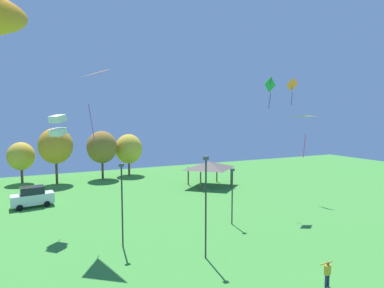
% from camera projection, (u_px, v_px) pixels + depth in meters
% --- Properties ---
extents(person_standing_near_foreground, '(0.52, 0.46, 1.59)m').
position_uv_depth(person_standing_near_foreground, '(327.00, 272.00, 17.41)').
color(person_standing_near_foreground, navy).
rests_on(person_standing_near_foreground, ground).
extents(kite_flying_2, '(2.78, 3.49, 4.27)m').
position_uv_depth(kite_flying_2, '(79.00, 93.00, 23.21)').
color(kite_flying_2, orange).
extents(kite_flying_3, '(1.47, 1.72, 2.08)m').
position_uv_depth(kite_flying_3, '(308.00, 126.00, 18.58)').
color(kite_flying_3, yellow).
extents(kite_flying_7, '(1.56, 1.56, 4.26)m').
position_uv_depth(kite_flying_7, '(58.00, 125.00, 26.15)').
color(kite_flying_7, white).
extents(kite_flying_8, '(1.67, 0.31, 3.37)m').
position_uv_depth(kite_flying_8, '(270.00, 86.00, 31.96)').
color(kite_flying_8, green).
extents(kite_flying_9, '(0.56, 1.75, 3.53)m').
position_uv_depth(kite_flying_9, '(292.00, 86.00, 37.65)').
color(kite_flying_9, orange).
extents(parked_car_second_from_left, '(4.50, 2.40, 2.28)m').
position_uv_depth(parked_car_second_from_left, '(33.00, 197.00, 33.29)').
color(parked_car_second_from_left, silver).
rests_on(parked_car_second_from_left, ground).
extents(park_pavilion, '(6.30, 5.31, 3.60)m').
position_uv_depth(park_pavilion, '(209.00, 165.00, 43.40)').
color(park_pavilion, brown).
rests_on(park_pavilion, ground).
extents(light_post_0, '(0.36, 0.20, 5.25)m').
position_uv_depth(light_post_0, '(232.00, 192.00, 27.63)').
color(light_post_0, '#2D2D33').
rests_on(light_post_0, ground).
extents(light_post_1, '(0.36, 0.20, 6.45)m').
position_uv_depth(light_post_1, '(122.00, 201.00, 22.65)').
color(light_post_1, '#2D2D33').
rests_on(light_post_1, ground).
extents(light_post_2, '(0.36, 0.20, 7.24)m').
position_uv_depth(light_post_2, '(206.00, 202.00, 20.79)').
color(light_post_2, '#2D2D33').
rests_on(light_post_2, ground).
extents(treeline_tree_2, '(3.86, 3.86, 6.26)m').
position_uv_depth(treeline_tree_2, '(21.00, 156.00, 45.23)').
color(treeline_tree_2, brown).
rests_on(treeline_tree_2, ground).
extents(treeline_tree_3, '(4.87, 4.87, 8.44)m').
position_uv_depth(treeline_tree_3, '(56.00, 146.00, 44.65)').
color(treeline_tree_3, brown).
rests_on(treeline_tree_3, ground).
extents(treeline_tree_4, '(4.75, 4.75, 7.82)m').
position_uv_depth(treeline_tree_4, '(102.00, 147.00, 48.39)').
color(treeline_tree_4, brown).
rests_on(treeline_tree_4, ground).
extents(treeline_tree_5, '(4.62, 4.62, 7.12)m').
position_uv_depth(treeline_tree_5, '(129.00, 149.00, 51.75)').
color(treeline_tree_5, brown).
rests_on(treeline_tree_5, ground).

